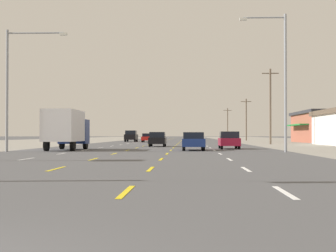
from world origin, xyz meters
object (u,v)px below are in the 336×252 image
(sedan_inner_right_nearest, at_px, (193,141))
(sedan_inner_left_far, at_px, (148,138))
(suv_far_left_farther, at_px, (131,136))
(streetlight_right_row_0, at_px, (281,73))
(streetlight_left_row_0, at_px, (14,80))
(hatchback_inner_right_farthest, at_px, (190,137))
(hatchback_far_right_mid, at_px, (229,140))
(box_truck_far_left_near, at_px, (66,128))
(hatchback_center_turn_midfar, at_px, (158,139))

(sedan_inner_right_nearest, bearing_deg, sedan_inner_left_far, 99.26)
(suv_far_left_farther, bearing_deg, streetlight_right_row_0, -72.44)
(streetlight_left_row_0, bearing_deg, hatchback_inner_right_farthest, 81.08)
(hatchback_far_right_mid, distance_m, sedan_inner_left_far, 41.22)
(box_truck_far_left_near, xyz_separation_m, hatchback_far_right_mid, (13.57, 4.07, -1.05))
(hatchback_far_right_mid, xyz_separation_m, sedan_inner_left_far, (-10.37, 39.89, -0.03))
(streetlight_left_row_0, bearing_deg, hatchback_center_turn_midfar, 60.77)
(hatchback_inner_right_farthest, xyz_separation_m, streetlight_right_row_0, (6.33, -83.85, 4.89))
(hatchback_center_turn_midfar, relative_size, streetlight_left_row_0, 0.43)
(hatchback_far_right_mid, xyz_separation_m, suv_far_left_farther, (-13.59, 44.23, 0.24))
(hatchback_center_turn_midfar, xyz_separation_m, hatchback_inner_right_farthest, (3.60, 66.77, 0.00))
(suv_far_left_farther, bearing_deg, box_truck_far_left_near, -89.97)
(hatchback_inner_right_farthest, bearing_deg, hatchback_far_right_mid, -87.53)
(hatchback_center_turn_midfar, xyz_separation_m, streetlight_right_row_0, (9.93, -17.08, 4.89))
(hatchback_inner_right_farthest, bearing_deg, streetlight_left_row_0, -98.92)
(box_truck_far_left_near, xyz_separation_m, streetlight_left_row_0, (-2.84, -4.37, 3.46))
(hatchback_far_right_mid, bearing_deg, hatchback_inner_right_farthest, 92.47)
(box_truck_far_left_near, bearing_deg, hatchback_center_turn_midfar, 62.14)
(streetlight_left_row_0, bearing_deg, sedan_inner_right_nearest, 18.35)
(hatchback_far_right_mid, height_order, streetlight_right_row_0, streetlight_right_row_0)
(hatchback_far_right_mid, relative_size, suv_far_left_farther, 0.80)
(suv_far_left_farther, distance_m, hatchback_inner_right_farthest, 32.84)
(hatchback_far_right_mid, height_order, hatchback_inner_right_farthest, same)
(sedan_inner_right_nearest, distance_m, hatchback_inner_right_farthest, 79.46)
(box_truck_far_left_near, distance_m, hatchback_inner_right_farthest, 80.15)
(sedan_inner_right_nearest, height_order, sedan_inner_left_far, same)
(hatchback_far_right_mid, bearing_deg, hatchback_center_turn_midfar, 128.46)
(hatchback_far_right_mid, relative_size, streetlight_left_row_0, 0.43)
(sedan_inner_left_far, relative_size, hatchback_inner_right_farthest, 1.15)
(sedan_inner_left_far, height_order, suv_far_left_farther, suv_far_left_farther)
(suv_far_left_farther, height_order, streetlight_left_row_0, streetlight_left_row_0)
(sedan_inner_right_nearest, bearing_deg, suv_far_left_farther, 102.15)
(box_truck_far_left_near, height_order, hatchback_far_right_mid, box_truck_far_left_near)
(suv_far_left_farther, bearing_deg, hatchback_far_right_mid, -72.92)
(hatchback_far_right_mid, distance_m, streetlight_left_row_0, 19.00)
(box_truck_far_left_near, bearing_deg, sedan_inner_right_nearest, 0.05)
(hatchback_far_right_mid, bearing_deg, streetlight_right_row_0, -69.98)
(sedan_inner_left_far, bearing_deg, box_truck_far_left_near, -94.17)
(sedan_inner_right_nearest, distance_m, hatchback_far_right_mid, 5.17)
(hatchback_center_turn_midfar, relative_size, sedan_inner_left_far, 0.87)
(box_truck_far_left_near, distance_m, streetlight_left_row_0, 6.26)
(sedan_inner_left_far, bearing_deg, streetlight_right_row_0, -74.46)
(hatchback_center_turn_midfar, relative_size, hatchback_inner_right_farthest, 1.00)
(box_truck_far_left_near, xyz_separation_m, suv_far_left_farther, (-0.02, 48.30, -0.81))
(hatchback_center_turn_midfar, bearing_deg, box_truck_far_left_near, -117.86)
(sedan_inner_left_far, bearing_deg, streetlight_left_row_0, -97.13)
(sedan_inner_right_nearest, xyz_separation_m, sedan_inner_left_far, (-7.17, 43.95, 0.00))
(hatchback_far_right_mid, relative_size, hatchback_inner_right_farthest, 1.00)
(hatchback_far_right_mid, distance_m, hatchback_inner_right_farthest, 75.47)
(sedan_inner_left_far, bearing_deg, hatchback_far_right_mid, -75.43)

